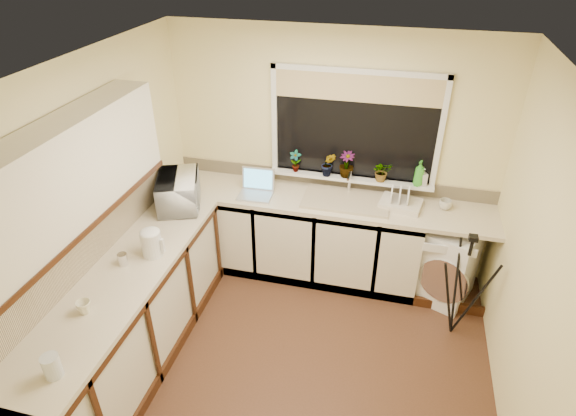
{
  "coord_description": "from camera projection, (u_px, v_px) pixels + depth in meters",
  "views": [
    {
      "loc": [
        0.6,
        -2.74,
        3.22
      ],
      "look_at": [
        -0.21,
        0.55,
        1.15
      ],
      "focal_mm": 29.7,
      "sensor_mm": 36.0,
      "label": 1
    }
  ],
  "objects": [
    {
      "name": "worktop_back",
      "position": [
        325.0,
        201.0,
        4.61
      ],
      "size": [
        3.2,
        0.6,
        0.04
      ],
      "primitive_type": "cube",
      "color": "beige",
      "rests_on": "base_cabinet_back"
    },
    {
      "name": "plant_a",
      "position": [
        295.0,
        161.0,
        4.71
      ],
      "size": [
        0.12,
        0.08,
        0.22
      ],
      "primitive_type": "imported",
      "rotation": [
        0.0,
        0.0,
        -0.0
      ],
      "color": "#999999",
      "rests_on": "windowsill"
    },
    {
      "name": "wall_back",
      "position": [
        332.0,
        155.0,
        4.68
      ],
      "size": [
        3.2,
        0.0,
        3.2
      ],
      "primitive_type": "plane",
      "rotation": [
        1.57,
        0.0,
        0.0
      ],
      "color": "#F5E6A3",
      "rests_on": "ground"
    },
    {
      "name": "kettle",
      "position": [
        152.0,
        244.0,
        3.78
      ],
      "size": [
        0.16,
        0.16,
        0.21
      ],
      "primitive_type": "cylinder",
      "color": "silver",
      "rests_on": "worktop_left"
    },
    {
      "name": "ceiling",
      "position": [
        301.0,
        71.0,
        2.8
      ],
      "size": [
        3.2,
        3.2,
        0.0
      ],
      "primitive_type": "plane",
      "rotation": [
        3.14,
        0.0,
        0.0
      ],
      "color": "white",
      "rests_on": "ground"
    },
    {
      "name": "laptop",
      "position": [
        257.0,
        188.0,
        4.65
      ],
      "size": [
        0.33,
        0.29,
        0.24
      ],
      "rotation": [
        0.0,
        0.0,
        0.04
      ],
      "color": "#ACACB4",
      "rests_on": "worktop_back"
    },
    {
      "name": "splashback_back",
      "position": [
        331.0,
        179.0,
        4.8
      ],
      "size": [
        3.2,
        0.02,
        0.14
      ],
      "primitive_type": "cube",
      "color": "beige",
      "rests_on": "wall_back"
    },
    {
      "name": "plant_c",
      "position": [
        347.0,
        164.0,
        4.61
      ],
      "size": [
        0.17,
        0.17,
        0.26
      ],
      "primitive_type": "imported",
      "rotation": [
        0.0,
        0.0,
        -0.15
      ],
      "color": "#999999",
      "rests_on": "windowsill"
    },
    {
      "name": "soap_bottle_clear",
      "position": [
        422.0,
        176.0,
        4.48
      ],
      "size": [
        0.11,
        0.11,
        0.18
      ],
      "primitive_type": "imported",
      "rotation": [
        0.0,
        0.0,
        0.41
      ],
      "color": "#999999",
      "rests_on": "windowsill"
    },
    {
      "name": "sink",
      "position": [
        346.0,
        200.0,
        4.55
      ],
      "size": [
        0.82,
        0.46,
        0.03
      ],
      "primitive_type": "cube",
      "color": "tan",
      "rests_on": "worktop_back"
    },
    {
      "name": "splashback_left",
      "position": [
        83.0,
        245.0,
        3.56
      ],
      "size": [
        0.02,
        2.4,
        0.45
      ],
      "primitive_type": "cube",
      "color": "beige",
      "rests_on": "wall_left"
    },
    {
      "name": "faucet",
      "position": [
        349.0,
        182.0,
        4.64
      ],
      "size": [
        0.03,
        0.03,
        0.24
      ],
      "primitive_type": "cylinder",
      "color": "silver",
      "rests_on": "worktop_back"
    },
    {
      "name": "glass_jug",
      "position": [
        52.0,
        366.0,
        2.78
      ],
      "size": [
        0.11,
        0.11,
        0.15
      ],
      "primitive_type": "cylinder",
      "color": "silver",
      "rests_on": "worktop_left"
    },
    {
      "name": "windowsill",
      "position": [
        350.0,
        178.0,
        4.68
      ],
      "size": [
        1.6,
        0.14,
        0.03
      ],
      "primitive_type": "cube",
      "color": "white",
      "rests_on": "wall_back"
    },
    {
      "name": "floor",
      "position": [
        297.0,
        358.0,
        4.07
      ],
      "size": [
        3.2,
        3.2,
        0.0
      ],
      "primitive_type": "plane",
      "color": "#563022",
      "rests_on": "ground"
    },
    {
      "name": "soap_bottle_green",
      "position": [
        419.0,
        173.0,
        4.45
      ],
      "size": [
        0.13,
        0.13,
        0.25
      ],
      "primitive_type": "imported",
      "rotation": [
        0.0,
        0.0,
        -0.35
      ],
      "color": "green",
      "rests_on": "windowsill"
    },
    {
      "name": "base_cabinet_back",
      "position": [
        293.0,
        234.0,
        4.91
      ],
      "size": [
        2.55,
        0.6,
        0.86
      ],
      "primitive_type": "cube",
      "color": "silver",
      "rests_on": "floor"
    },
    {
      "name": "microwave",
      "position": [
        179.0,
        191.0,
        4.42
      ],
      "size": [
        0.54,
        0.64,
        0.3
      ],
      "primitive_type": "imported",
      "rotation": [
        0.0,
        0.0,
        1.94
      ],
      "color": "white",
      "rests_on": "worktop_left"
    },
    {
      "name": "washing_machine",
      "position": [
        443.0,
        261.0,
        4.59
      ],
      "size": [
        0.72,
        0.71,
        0.78
      ],
      "primitive_type": "cube",
      "rotation": [
        0.0,
        0.0,
        -0.4
      ],
      "color": "white",
      "rests_on": "floor"
    },
    {
      "name": "wall_right",
      "position": [
        537.0,
        275.0,
        3.11
      ],
      "size": [
        0.0,
        3.0,
        3.0
      ],
      "primitive_type": "plane",
      "rotation": [
        1.57,
        0.0,
        -1.57
      ],
      "color": "#F5E6A3",
      "rests_on": "ground"
    },
    {
      "name": "plant_b",
      "position": [
        328.0,
        164.0,
        4.63
      ],
      "size": [
        0.14,
        0.12,
        0.25
      ],
      "primitive_type": "imported",
      "rotation": [
        0.0,
        0.0,
        0.05
      ],
      "color": "#999999",
      "rests_on": "windowsill"
    },
    {
      "name": "worktop_left",
      "position": [
        123.0,
        276.0,
        3.63
      ],
      "size": [
        0.6,
        2.4,
        0.04
      ],
      "primitive_type": "cube",
      "color": "beige",
      "rests_on": "base_cabinet_left"
    },
    {
      "name": "cup_left",
      "position": [
        84.0,
        307.0,
        3.25
      ],
      "size": [
        0.13,
        0.13,
        0.09
      ],
      "primitive_type": "imported",
      "rotation": [
        0.0,
        0.0,
        0.28
      ],
      "color": "#F0E9C6",
      "rests_on": "worktop_left"
    },
    {
      "name": "tripod",
      "position": [
        461.0,
        287.0,
        4.07
      ],
      "size": [
        0.65,
        0.65,
        1.05
      ],
      "primitive_type": null,
      "rotation": [
        0.0,
        0.0,
        -0.33
      ],
      "color": "black",
      "rests_on": "floor"
    },
    {
      "name": "window_glass",
      "position": [
        355.0,
        127.0,
        4.45
      ],
      "size": [
        1.5,
        0.02,
        1.0
      ],
      "primitive_type": "cube",
      "color": "black",
      "rests_on": "wall_back"
    },
    {
      "name": "cup_back",
      "position": [
        445.0,
        205.0,
        4.42
      ],
      "size": [
        0.14,
        0.14,
        0.09
      ],
      "primitive_type": "imported",
      "rotation": [
        0.0,
        0.0,
        0.17
      ],
      "color": "beige",
      "rests_on": "worktop_back"
    },
    {
      "name": "steel_jar",
      "position": [
        123.0,
        259.0,
        3.7
      ],
      "size": [
        0.07,
        0.07,
        0.1
      ],
      "primitive_type": "cylinder",
      "color": "silver",
      "rests_on": "worktop_left"
    },
    {
      "name": "window_blind",
      "position": [
        357.0,
        88.0,
        4.24
      ],
      "size": [
        1.5,
        0.02,
        0.25
      ],
      "primitive_type": "cube",
      "color": "tan",
      "rests_on": "wall_back"
    },
    {
      "name": "dish_rack",
      "position": [
        401.0,
        204.0,
        4.46
      ],
      "size": [
        0.42,
        0.34,
        0.06
      ],
      "primitive_type": "cube",
      "rotation": [
        0.0,
        0.0,
        -0.17
      ],
      "color": "beige",
      "rests_on": "worktop_back"
    },
    {
      "name": "wall_left",
      "position": [
        101.0,
        213.0,
        3.76
      ],
      "size": [
        0.0,
        3.0,
        3.0
      ],
      "primitive_type": "plane",
      "rotation": [
        1.57,
        0.0,
        1.57
      ],
      "color": "#F5E6A3",
      "rests_on": "ground"
    },
    {
      "name": "plant_d",
      "position": [
        382.0,
        171.0,
        4.55
      ],
      "size": [
        0.22,
        0.21,
        0.2
      ],
      "primitive_type": "imported",
      "rotation": [
        0.0,
        0.0,
        0.34
      ],
      "color": "#999999",
      "rests_on": "windowsill"
    },
    {
      "name": "upper_cabinet",
      "position": [
        65.0,
        176.0,
        3.06
      ],
      "size": [
        0.28,
        1.9,
        0.7
      ],
      "primitive_type": "cube",
      "color": "silver",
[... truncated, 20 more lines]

